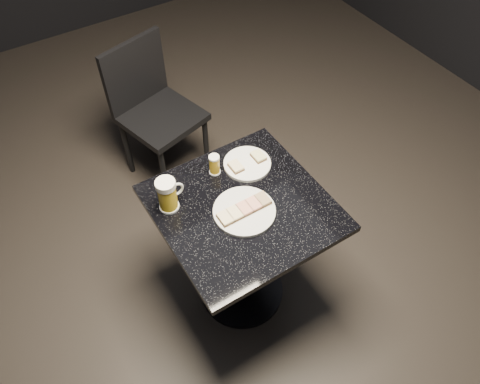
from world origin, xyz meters
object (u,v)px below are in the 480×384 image
at_px(plate_small, 247,164).
at_px(table, 242,238).
at_px(plate_large, 244,211).
at_px(beer_tumbler, 214,165).
at_px(beer_mug, 168,195).
at_px(chair, 153,106).

xyz_separation_m(plate_small, table, (-0.14, -0.19, -0.25)).
bearing_deg(plate_small, table, -127.55).
bearing_deg(plate_large, beer_tumbler, 87.79).
distance_m(beer_mug, chair, 1.03).
relative_size(plate_small, beer_tumbler, 2.19).
height_order(beer_tumbler, chair, chair).
xyz_separation_m(plate_small, beer_tumbler, (-0.15, 0.04, 0.04)).
relative_size(table, beer_mug, 4.75).
bearing_deg(beer_tumbler, table, -89.54).
distance_m(plate_large, beer_tumbler, 0.26).
bearing_deg(beer_mug, table, -31.39).
bearing_deg(plate_large, table, 69.79).
bearing_deg(plate_small, plate_large, -125.37).
bearing_deg(plate_large, chair, 86.39).
bearing_deg(plate_small, chair, 95.47).
height_order(table, chair, chair).
bearing_deg(chair, plate_small, -84.53).
bearing_deg(plate_large, beer_mug, 142.45).
xyz_separation_m(plate_large, plate_small, (0.16, 0.22, 0.00)).
height_order(beer_mug, chair, beer_mug).
height_order(plate_large, plate_small, same).
xyz_separation_m(plate_small, beer_mug, (-0.41, -0.03, 0.07)).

